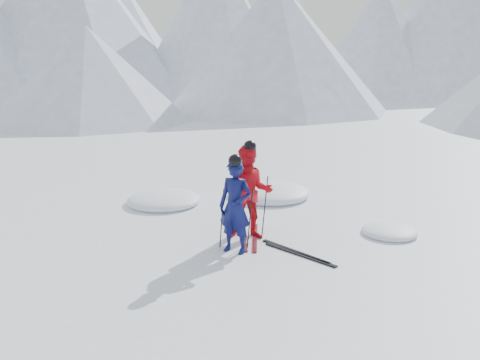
# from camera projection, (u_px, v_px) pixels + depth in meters

# --- Properties ---
(ground) EXTENTS (160.00, 160.00, 0.00)m
(ground) POSITION_uv_depth(u_px,v_px,m) (329.00, 241.00, 10.58)
(ground) COLOR white
(ground) RESTS_ON ground
(mountain_range) EXTENTS (106.15, 62.94, 15.53)m
(mountain_range) POSITION_uv_depth(u_px,v_px,m) (405.00, 20.00, 41.83)
(mountain_range) COLOR #B2BCD1
(mountain_range) RESTS_ON ground
(skier_blue) EXTENTS (0.77, 0.62, 1.84)m
(skier_blue) POSITION_uv_depth(u_px,v_px,m) (235.00, 207.00, 9.77)
(skier_blue) COLOR #0B1046
(skier_blue) RESTS_ON ground
(skier_red) EXTENTS (1.07, 0.90, 1.98)m
(skier_red) POSITION_uv_depth(u_px,v_px,m) (250.00, 193.00, 10.51)
(skier_red) COLOR red
(skier_red) RESTS_ON ground
(pole_blue_left) EXTENTS (0.12, 0.09, 1.23)m
(pole_blue_left) POSITION_uv_depth(u_px,v_px,m) (222.00, 219.00, 10.04)
(pole_blue_left) COLOR black
(pole_blue_left) RESTS_ON ground
(pole_blue_right) EXTENTS (0.12, 0.07, 1.23)m
(pole_blue_right) POSITION_uv_depth(u_px,v_px,m) (250.00, 219.00, 10.04)
(pole_blue_right) COLOR black
(pole_blue_right) RESTS_ON ground
(pole_red_left) EXTENTS (0.13, 0.10, 1.32)m
(pole_red_left) POSITION_uv_depth(u_px,v_px,m) (238.00, 204.00, 10.88)
(pole_red_left) COLOR black
(pole_red_left) RESTS_ON ground
(pole_red_right) EXTENTS (0.13, 0.09, 1.32)m
(pole_red_right) POSITION_uv_depth(u_px,v_px,m) (265.00, 207.00, 10.68)
(pole_red_right) COLOR black
(pole_red_right) RESTS_ON ground
(ski_worn_left) EXTENTS (0.43, 1.68, 0.03)m
(ski_worn_left) POSITION_uv_depth(u_px,v_px,m) (244.00, 237.00, 10.76)
(ski_worn_left) COLOR black
(ski_worn_left) RESTS_ON ground
(ski_worn_right) EXTENTS (0.31, 1.70, 0.03)m
(ski_worn_right) POSITION_uv_depth(u_px,v_px,m) (255.00, 238.00, 10.72)
(ski_worn_right) COLOR black
(ski_worn_right) RESTS_ON ground
(ski_loose_a) EXTENTS (1.41, 1.09, 0.03)m
(ski_loose_a) POSITION_uv_depth(u_px,v_px,m) (295.00, 251.00, 9.95)
(ski_loose_a) COLOR black
(ski_loose_a) RESTS_ON ground
(ski_loose_b) EXTENTS (1.45, 1.05, 0.03)m
(ski_loose_b) POSITION_uv_depth(u_px,v_px,m) (300.00, 255.00, 9.79)
(ski_loose_b) COLOR black
(ski_loose_b) RESTS_ON ground
(snow_lumps) EXTENTS (7.11, 4.27, 0.48)m
(snow_lumps) POSITION_uv_depth(u_px,v_px,m) (240.00, 202.00, 13.43)
(snow_lumps) COLOR white
(snow_lumps) RESTS_ON ground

